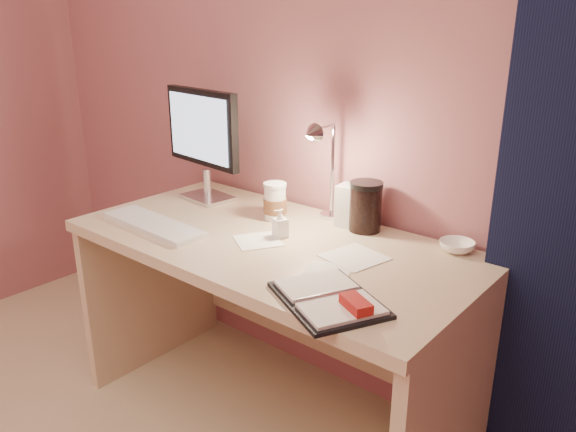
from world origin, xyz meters
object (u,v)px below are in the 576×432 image
Objects in this scene: monitor at (204,135)px; keyboard at (154,224)px; planner at (330,299)px; dark_jar at (365,209)px; coffee_cup at (275,202)px; product_box at (352,206)px; desk_lamp at (315,161)px; desk at (285,291)px; lotion_bottle at (280,223)px; bowl at (457,246)px.

monitor reaches higher than keyboard.
dark_jar is at bearing 140.14° from planner.
monitor is 2.84× the size of dark_jar.
keyboard is 3.23× the size of coffee_cup.
planner is at bearing -66.53° from dark_jar.
product_box is (0.53, 0.46, 0.07)m from keyboard.
coffee_cup reaches higher than keyboard.
coffee_cup is at bearing -161.29° from desk_lamp.
dark_jar is 0.06m from product_box.
desk is at bearing -132.07° from product_box.
desk is 0.28m from lotion_bottle.
desk_lamp is at bearing -160.81° from product_box.
coffee_cup reaches higher than desk.
dark_jar is 1.05× the size of product_box.
desk is at bearing 169.77° from planner.
bowl is (0.52, 0.22, 0.24)m from desk.
coffee_cup reaches higher than planner.
keyboard reaches higher than desk.
keyboard is at bearing -146.88° from desk.
monitor is at bearing -172.52° from bowl.
desk is 0.70m from monitor.
desk is 0.62m from bowl.
coffee_cup is 0.22m from desk_lamp.
coffee_cup reaches higher than lotion_bottle.
monitor reaches higher than dark_jar.
keyboard is at bearing -151.94° from lotion_bottle.
keyboard is 0.75m from dark_jar.
planner reaches higher than keyboard.
monitor reaches higher than product_box.
bowl is (1.02, 0.13, -0.25)m from monitor.
dark_jar is at bearing 11.98° from desk_lamp.
coffee_cup is at bearing 136.77° from lotion_bottle.
desk_lamp reaches higher than keyboard.
monitor is (-0.49, 0.09, 0.49)m from desk.
dark_jar reaches higher than keyboard.
desk_lamp reaches higher than lotion_bottle.
monitor is 0.72m from dark_jar.
dark_jar is at bearing 39.99° from keyboard.
desk is 0.53m from keyboard.
bowl is at bearing 3.96° from desk_lamp.
planner is at bearing -33.92° from lotion_bottle.
coffee_cup is at bearing 170.28° from planner.
lotion_bottle is 0.62× the size of dark_jar.
coffee_cup is 0.38× the size of desk_lamp.
lotion_bottle is at bearing -7.65° from monitor.
keyboard is at bearing -157.28° from planner.
keyboard is 1.21× the size of desk_lamp.
product_box is at bearing 62.37° from lotion_bottle.
bowl is (0.92, 0.48, 0.01)m from keyboard.
lotion_bottle is at bearing 30.63° from keyboard.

